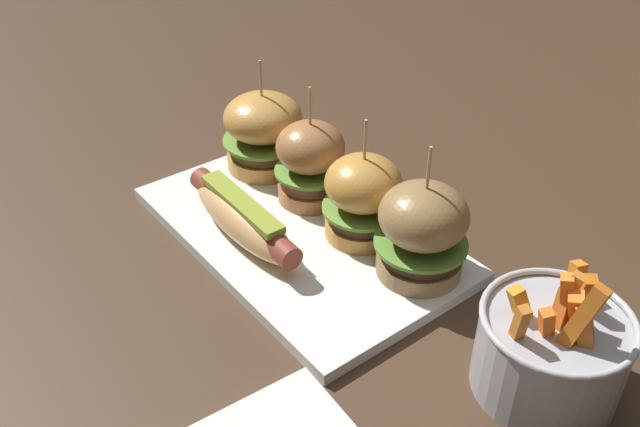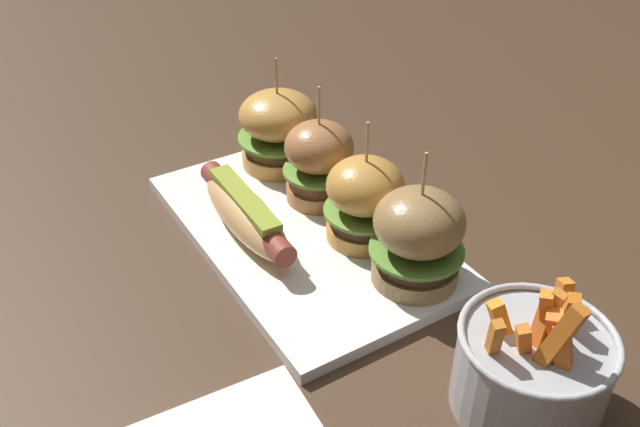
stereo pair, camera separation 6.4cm
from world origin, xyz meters
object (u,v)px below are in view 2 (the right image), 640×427
Objects in this scene: platter_main at (303,231)px; hot_dog at (245,213)px; slider_far_left at (278,129)px; slider_center_left at (319,161)px; fries_bucket at (531,368)px; slider_far_right at (418,237)px; slider_center_right at (365,199)px.

hot_dog reaches higher than platter_main.
slider_center_left is (0.09, 0.00, 0.00)m from slider_far_left.
platter_main is at bearing -18.54° from slider_far_left.
slider_center_left is 0.34m from fries_bucket.
slider_center_left reaches higher than fries_bucket.
slider_far_left is 0.27m from slider_far_right.
slider_far_right reaches higher than platter_main.
fries_bucket is at bearing -1.81° from slider_center_right.
slider_far_left is (-0.14, 0.05, 0.06)m from platter_main.
slider_center_left reaches higher than hot_dog.
fries_bucket is at bearing -0.73° from slider_far_left.
slider_center_left is 0.18m from slider_far_right.
platter_main is at bearing -136.83° from slider_center_right.
slider_far_left is at bearing -179.10° from slider_center_left.
slider_far_right is at bearing 175.82° from fries_bucket.
slider_center_right is at bearing 43.17° from platter_main.
slider_center_right is (0.09, 0.00, -0.00)m from slider_center_left.
slider_far_right reaches higher than fries_bucket.
slider_center_left is at bearing 0.90° from slider_far_left.
platter_main is 2.83× the size of fries_bucket.
slider_far_left is 0.44m from fries_bucket.
slider_far_left reaches higher than platter_main.
slider_far_right reaches higher than slider_far_left.
slider_center_right is at bearing 178.19° from fries_bucket.
slider_far_right is at bearing 2.88° from slider_center_right.
slider_center_right is (0.05, 0.05, 0.06)m from platter_main.
fries_bucket is (0.44, -0.01, -0.02)m from slider_far_left.
slider_far_left is 1.08× the size of fries_bucket.
hot_dog is 0.11m from slider_center_left.
hot_dog is at bearing -43.26° from slider_far_left.
slider_center_right is (0.19, 0.00, -0.00)m from slider_far_left.
fries_bucket is (0.17, -0.01, -0.02)m from slider_far_right.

